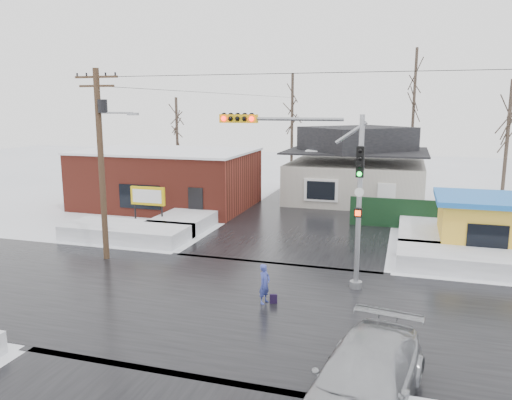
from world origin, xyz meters
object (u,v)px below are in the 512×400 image
(utility_pole, at_px, (102,154))
(car, at_px, (364,382))
(pedestrian, at_px, (265,284))
(traffic_signal, at_px, (320,177))
(marquee_sign, at_px, (148,197))
(kiosk, at_px, (482,224))

(utility_pole, relative_size, car, 1.59)
(utility_pole, bearing_deg, car, -34.49)
(pedestrian, bearing_deg, traffic_signal, -14.29)
(traffic_signal, distance_m, marquee_sign, 13.42)
(pedestrian, bearing_deg, marquee_sign, 64.54)
(utility_pole, xyz_separation_m, marquee_sign, (-1.07, 5.99, -3.19))
(kiosk, bearing_deg, car, -106.16)
(utility_pole, xyz_separation_m, pedestrian, (8.80, -3.09, -4.36))
(traffic_signal, bearing_deg, kiosk, 44.84)
(marquee_sign, distance_m, car, 20.50)
(pedestrian, distance_m, car, 7.16)
(utility_pole, distance_m, car, 16.31)
(car, bearing_deg, pedestrian, 134.98)
(utility_pole, height_order, pedestrian, utility_pole)
(traffic_signal, height_order, car, traffic_signal)
(marquee_sign, bearing_deg, traffic_signal, -29.72)
(marquee_sign, height_order, pedestrian, marquee_sign)
(utility_pole, bearing_deg, marquee_sign, 100.13)
(traffic_signal, height_order, marquee_sign, traffic_signal)
(marquee_sign, distance_m, kiosk, 18.51)
(kiosk, bearing_deg, utility_pole, -159.56)
(kiosk, height_order, pedestrian, kiosk)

